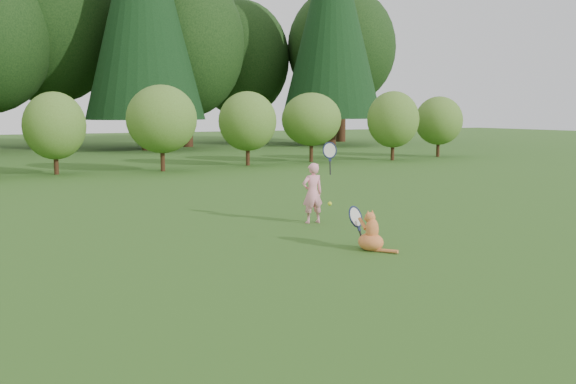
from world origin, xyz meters
TOP-DOWN VIEW (x-y plane):
  - ground at (0.00, 0.00)m, footprint 100.00×100.00m
  - shrub_row at (0.00, 13.00)m, footprint 28.00×3.00m
  - child at (1.18, 1.80)m, footprint 0.59×0.37m
  - cat at (0.84, -0.44)m, footprint 0.43×0.80m
  - tennis_ball at (0.48, 0.06)m, footprint 0.06×0.06m

SIDE VIEW (x-z plane):
  - ground at x=0.00m, z-range 0.00..0.00m
  - cat at x=0.84m, z-range -0.09..0.65m
  - child at x=1.18m, z-range -0.23..1.31m
  - tennis_ball at x=0.48m, z-range 0.57..0.63m
  - shrub_row at x=0.00m, z-range 0.00..2.80m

